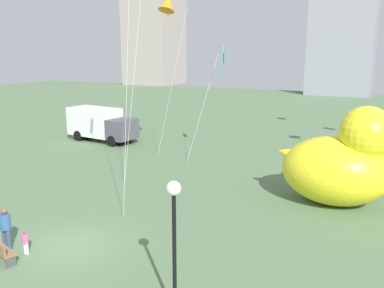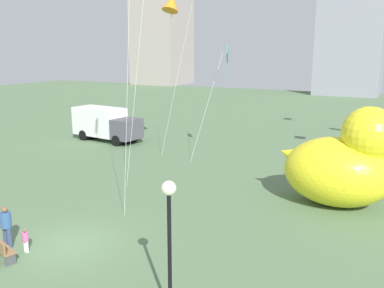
{
  "view_description": "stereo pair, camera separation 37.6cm",
  "coord_description": "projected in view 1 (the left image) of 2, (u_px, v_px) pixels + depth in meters",
  "views": [
    {
      "loc": [
        11.27,
        -11.56,
        7.76
      ],
      "look_at": [
        3.66,
        3.89,
        3.83
      ],
      "focal_mm": 38.52,
      "sensor_mm": 36.0,
      "label": 1
    },
    {
      "loc": [
        11.6,
        -11.39,
        7.76
      ],
      "look_at": [
        3.66,
        3.89,
        3.83
      ],
      "focal_mm": 38.52,
      "sensor_mm": 36.0,
      "label": 2
    }
  ],
  "objects": [
    {
      "name": "city_skyline",
      "position": [
        350.0,
        0.0,
        74.11
      ],
      "size": [
        82.02,
        16.03,
        39.0
      ],
      "color": "#9E938C",
      "rests_on": "ground"
    },
    {
      "name": "park_bench",
      "position": [
        0.0,
        249.0,
        15.42
      ],
      "size": [
        1.62,
        0.91,
        0.9
      ],
      "color": "olive",
      "rests_on": "ground"
    },
    {
      "name": "lamppost",
      "position": [
        174.0,
        218.0,
        11.6
      ],
      "size": [
        0.43,
        0.43,
        4.24
      ],
      "color": "black",
      "rests_on": "ground"
    },
    {
      "name": "ground_plane",
      "position": [
        69.0,
        246.0,
        16.69
      ],
      "size": [
        140.0,
        140.0,
        0.0
      ],
      "primitive_type": "plane",
      "color": "#57734F"
    },
    {
      "name": "kite_orange",
      "position": [
        168.0,
        3.0,
        27.18
      ],
      "size": [
        2.27,
        2.25,
        11.54
      ],
      "color": "silver",
      "rests_on": "ground"
    },
    {
      "name": "box_truck",
      "position": [
        101.0,
        125.0,
        35.76
      ],
      "size": [
        6.64,
        3.03,
        2.85
      ],
      "color": "white",
      "rests_on": "ground"
    },
    {
      "name": "kite_teal",
      "position": [
        222.0,
        58.0,
        27.97
      ],
      "size": [
        2.42,
        3.47,
        8.17
      ],
      "color": "silver",
      "rests_on": "ground"
    },
    {
      "name": "person_adult",
      "position": [
        6.0,
        227.0,
        16.26
      ],
      "size": [
        0.42,
        0.42,
        1.73
      ],
      "color": "#38476B",
      "rests_on": "ground"
    },
    {
      "name": "person_child",
      "position": [
        25.0,
        241.0,
        15.94
      ],
      "size": [
        0.24,
        0.24,
        0.97
      ],
      "color": "silver",
      "rests_on": "ground"
    },
    {
      "name": "giant_inflatable_duck",
      "position": [
        341.0,
        163.0,
        20.79
      ],
      "size": [
        6.23,
        3.99,
        5.16
      ],
      "color": "yellow",
      "rests_on": "ground"
    }
  ]
}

